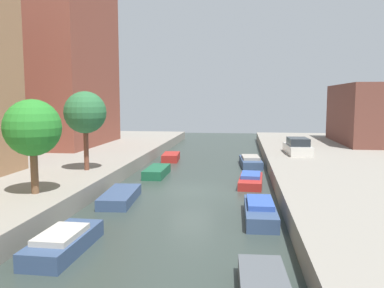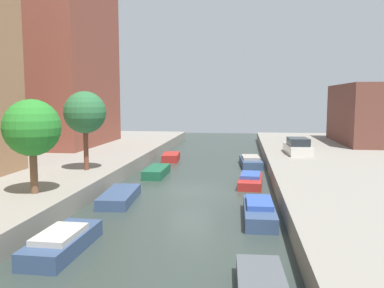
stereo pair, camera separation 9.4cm
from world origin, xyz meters
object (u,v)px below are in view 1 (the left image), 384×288
moored_boat_left_1 (64,242)px  moored_boat_right_2 (260,211)px  moored_boat_left_4 (171,157)px  moored_boat_left_3 (157,172)px  parked_car (297,147)px  street_tree_1 (33,128)px  apartment_tower_far (50,40)px  moored_boat_left_2 (120,197)px  moored_boat_right_3 (251,180)px  moored_boat_right_4 (251,162)px  street_tree_2 (85,113)px

moored_boat_left_1 → moored_boat_right_2: moored_boat_right_2 is taller
moored_boat_left_4 → moored_boat_right_2: 18.49m
moored_boat_right_2 → moored_boat_left_3: bearing=125.6°
parked_car → moored_boat_left_3: (-10.74, -5.95, -1.25)m
street_tree_1 → apartment_tower_far: bearing=114.0°
moored_boat_left_3 → moored_boat_left_2: bearing=-93.2°
street_tree_1 → moored_boat_left_3: (3.83, 10.15, -3.86)m
moored_boat_left_4 → moored_boat_right_3: bearing=-53.8°
street_tree_1 → parked_car: bearing=47.9°
apartment_tower_far → moored_boat_left_1: (12.61, -24.95, -10.98)m
apartment_tower_far → parked_car: (23.63, -4.29, -9.78)m
street_tree_1 → moored_boat_right_2: 11.47m
moored_boat_right_2 → apartment_tower_far: bearing=134.8°
moored_boat_right_4 → moored_boat_left_4: bearing=164.9°
street_tree_1 → moored_boat_left_1: 6.92m
apartment_tower_far → parked_car: size_ratio=4.54×
street_tree_1 → moored_boat_left_3: street_tree_1 is taller
street_tree_1 → moored_boat_left_2: (3.41, 2.66, -3.89)m
street_tree_2 → moored_boat_right_2: 13.16m
apartment_tower_far → moored_boat_left_4: 17.03m
street_tree_1 → parked_car: 21.86m
parked_car → moored_boat_right_2: parked_car is taller
apartment_tower_far → moored_boat_right_3: bearing=-32.5°
parked_car → moored_boat_left_1: (-11.02, -20.67, -1.20)m
parked_car → moored_boat_left_4: (-10.99, 1.29, -1.24)m
apartment_tower_far → street_tree_2: apartment_tower_far is taller
apartment_tower_far → moored_boat_left_2: apartment_tower_far is taller
moored_boat_left_2 → moored_boat_right_2: moored_boat_right_2 is taller
street_tree_1 → moored_boat_right_2: (10.82, 0.38, -3.79)m
parked_car → moored_boat_left_3: 12.34m
apartment_tower_far → moored_boat_left_4: (12.64, -3.00, -11.02)m
parked_car → moored_boat_right_3: size_ratio=1.13×
moored_boat_left_1 → moored_boat_left_2: (-0.14, 7.22, -0.08)m
street_tree_2 → moored_boat_left_4: bearing=71.8°
apartment_tower_far → moored_boat_left_4: bearing=-13.3°
moored_boat_left_1 → moored_boat_left_4: bearing=89.9°
moored_boat_right_2 → moored_boat_right_3: size_ratio=1.07×
apartment_tower_far → moored_boat_right_4: size_ratio=4.53×
moored_boat_right_4 → street_tree_2: bearing=-140.0°
moored_boat_left_2 → moored_boat_right_4: size_ratio=0.92×
apartment_tower_far → street_tree_1: 23.44m
apartment_tower_far → moored_boat_left_2: bearing=-54.9°
moored_boat_right_3 → moored_boat_left_4: bearing=126.2°
moored_boat_left_2 → moored_boat_left_3: (0.42, 7.49, 0.03)m
street_tree_2 → moored_boat_left_1: street_tree_2 is taller
moored_boat_left_2 → moored_boat_right_4: 14.73m
moored_boat_left_1 → moored_boat_left_2: 7.23m
moored_boat_right_2 → street_tree_2: bearing=150.5°
moored_boat_left_2 → moored_boat_left_3: moored_boat_left_3 is taller
moored_boat_left_4 → moored_boat_right_3: moored_boat_right_3 is taller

